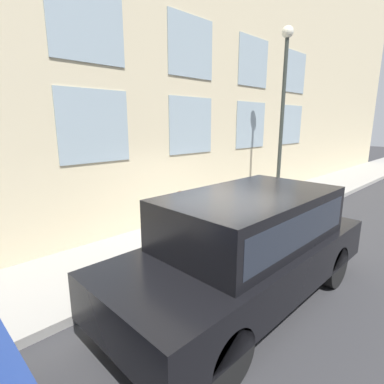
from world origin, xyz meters
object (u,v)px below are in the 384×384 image
(parked_truck_black_near, at_px, (248,240))
(street_lamp, at_px, (283,100))
(fire_hydrant, at_px, (203,231))
(person, at_px, (180,213))

(parked_truck_black_near, bearing_deg, street_lamp, -65.29)
(fire_hydrant, distance_m, person, 0.69)
(fire_hydrant, height_order, street_lamp, street_lamp)
(fire_hydrant, relative_size, street_lamp, 0.12)
(fire_hydrant, xyz_separation_m, street_lamp, (0.50, -4.20, 3.17))
(fire_hydrant, bearing_deg, parked_truck_black_near, 154.27)
(person, relative_size, street_lamp, 0.23)
(parked_truck_black_near, bearing_deg, fire_hydrant, -25.73)
(person, distance_m, street_lamp, 5.33)
(fire_hydrant, distance_m, parked_truck_black_near, 2.12)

